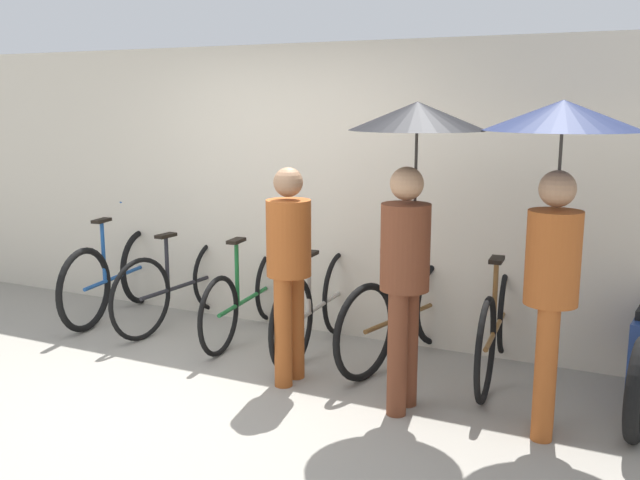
{
  "coord_description": "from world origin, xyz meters",
  "views": [
    {
      "loc": [
        2.82,
        -3.61,
        2.03
      ],
      "look_at": [
        0.54,
        1.11,
        1.0
      ],
      "focal_mm": 40.0,
      "sensor_mm": 36.0,
      "label": 1
    }
  ],
  "objects_px": {
    "parked_bicycle_3": "(318,305)",
    "parked_bicycle_4": "(405,314)",
    "parked_bicycle_2": "(248,296)",
    "pedestrian_trailing": "(558,181)",
    "parked_bicycle_1": "(182,283)",
    "pedestrian_leading": "(289,260)",
    "pedestrian_center": "(412,180)",
    "parked_bicycle_0": "(116,276)",
    "parked_bicycle_5": "(497,325)"
  },
  "relations": [
    {
      "from": "parked_bicycle_2",
      "to": "parked_bicycle_3",
      "type": "height_order",
      "value": "parked_bicycle_2"
    },
    {
      "from": "parked_bicycle_3",
      "to": "parked_bicycle_4",
      "type": "relative_size",
      "value": 0.99
    },
    {
      "from": "parked_bicycle_1",
      "to": "pedestrian_leading",
      "type": "bearing_deg",
      "value": -112.55
    },
    {
      "from": "parked_bicycle_2",
      "to": "pedestrian_trailing",
      "type": "xyz_separation_m",
      "value": [
        2.62,
        -0.74,
        1.21
      ]
    },
    {
      "from": "pedestrian_trailing",
      "to": "pedestrian_center",
      "type": "bearing_deg",
      "value": 177.59
    },
    {
      "from": "parked_bicycle_0",
      "to": "parked_bicycle_2",
      "type": "height_order",
      "value": "parked_bicycle_2"
    },
    {
      "from": "parked_bicycle_2",
      "to": "parked_bicycle_5",
      "type": "distance_m",
      "value": 2.15
    },
    {
      "from": "parked_bicycle_5",
      "to": "pedestrian_trailing",
      "type": "bearing_deg",
      "value": -152.65
    },
    {
      "from": "parked_bicycle_4",
      "to": "pedestrian_leading",
      "type": "height_order",
      "value": "pedestrian_leading"
    },
    {
      "from": "parked_bicycle_1",
      "to": "pedestrian_trailing",
      "type": "height_order",
      "value": "pedestrian_trailing"
    },
    {
      "from": "parked_bicycle_2",
      "to": "pedestrian_trailing",
      "type": "bearing_deg",
      "value": -111.35
    },
    {
      "from": "parked_bicycle_4",
      "to": "parked_bicycle_5",
      "type": "relative_size",
      "value": 0.97
    },
    {
      "from": "parked_bicycle_3",
      "to": "pedestrian_leading",
      "type": "relative_size",
      "value": 1.09
    },
    {
      "from": "parked_bicycle_5",
      "to": "pedestrian_center",
      "type": "distance_m",
      "value": 1.47
    },
    {
      "from": "parked_bicycle_3",
      "to": "parked_bicycle_5",
      "type": "height_order",
      "value": "parked_bicycle_3"
    },
    {
      "from": "parked_bicycle_0",
      "to": "parked_bicycle_5",
      "type": "bearing_deg",
      "value": -96.55
    },
    {
      "from": "parked_bicycle_3",
      "to": "parked_bicycle_4",
      "type": "height_order",
      "value": "parked_bicycle_3"
    },
    {
      "from": "parked_bicycle_3",
      "to": "pedestrian_trailing",
      "type": "distance_m",
      "value": 2.34
    },
    {
      "from": "parked_bicycle_0",
      "to": "parked_bicycle_1",
      "type": "relative_size",
      "value": 0.97
    },
    {
      "from": "parked_bicycle_4",
      "to": "parked_bicycle_2",
      "type": "bearing_deg",
      "value": 104.49
    },
    {
      "from": "parked_bicycle_3",
      "to": "pedestrian_center",
      "type": "relative_size",
      "value": 0.85
    },
    {
      "from": "parked_bicycle_1",
      "to": "parked_bicycle_0",
      "type": "bearing_deg",
      "value": 100.85
    },
    {
      "from": "parked_bicycle_2",
      "to": "pedestrian_center",
      "type": "xyz_separation_m",
      "value": [
        1.74,
        -0.79,
        1.18
      ]
    },
    {
      "from": "parked_bicycle_4",
      "to": "parked_bicycle_1",
      "type": "bearing_deg",
      "value": 103.56
    },
    {
      "from": "parked_bicycle_2",
      "to": "parked_bicycle_3",
      "type": "distance_m",
      "value": 0.72
    },
    {
      "from": "parked_bicycle_1",
      "to": "pedestrian_leading",
      "type": "relative_size",
      "value": 1.12
    },
    {
      "from": "parked_bicycle_4",
      "to": "pedestrian_trailing",
      "type": "bearing_deg",
      "value": -108.2
    },
    {
      "from": "parked_bicycle_5",
      "to": "parked_bicycle_0",
      "type": "bearing_deg",
      "value": 87.09
    },
    {
      "from": "pedestrian_leading",
      "to": "parked_bicycle_0",
      "type": "bearing_deg",
      "value": 164.14
    },
    {
      "from": "parked_bicycle_1",
      "to": "pedestrian_trailing",
      "type": "bearing_deg",
      "value": -98.12
    },
    {
      "from": "parked_bicycle_2",
      "to": "pedestrian_center",
      "type": "distance_m",
      "value": 2.24
    },
    {
      "from": "parked_bicycle_1",
      "to": "parked_bicycle_2",
      "type": "distance_m",
      "value": 0.72
    },
    {
      "from": "parked_bicycle_3",
      "to": "parked_bicycle_1",
      "type": "bearing_deg",
      "value": 83.55
    },
    {
      "from": "parked_bicycle_1",
      "to": "parked_bicycle_2",
      "type": "xyz_separation_m",
      "value": [
        0.72,
        -0.03,
        -0.03
      ]
    },
    {
      "from": "parked_bicycle_4",
      "to": "pedestrian_leading",
      "type": "relative_size",
      "value": 1.1
    },
    {
      "from": "pedestrian_center",
      "to": "pedestrian_trailing",
      "type": "height_order",
      "value": "pedestrian_trailing"
    },
    {
      "from": "pedestrian_center",
      "to": "parked_bicycle_3",
      "type": "bearing_deg",
      "value": 149.28
    },
    {
      "from": "parked_bicycle_1",
      "to": "pedestrian_trailing",
      "type": "xyz_separation_m",
      "value": [
        3.34,
        -0.77,
        1.18
      ]
    },
    {
      "from": "parked_bicycle_2",
      "to": "parked_bicycle_5",
      "type": "xyz_separation_m",
      "value": [
        2.15,
        0.03,
        0.03
      ]
    },
    {
      "from": "parked_bicycle_2",
      "to": "parked_bicycle_5",
      "type": "bearing_deg",
      "value": -94.87
    },
    {
      "from": "parked_bicycle_1",
      "to": "pedestrian_leading",
      "type": "xyz_separation_m",
      "value": [
        1.54,
        -0.8,
        0.53
      ]
    },
    {
      "from": "parked_bicycle_0",
      "to": "parked_bicycle_4",
      "type": "relative_size",
      "value": 0.98
    },
    {
      "from": "parked_bicycle_1",
      "to": "parked_bicycle_5",
      "type": "height_order",
      "value": "parked_bicycle_1"
    },
    {
      "from": "parked_bicycle_2",
      "to": "pedestrian_trailing",
      "type": "relative_size",
      "value": 0.83
    },
    {
      "from": "parked_bicycle_3",
      "to": "pedestrian_trailing",
      "type": "xyz_separation_m",
      "value": [
        1.9,
        -0.67,
        1.18
      ]
    },
    {
      "from": "parked_bicycle_3",
      "to": "parked_bicycle_0",
      "type": "bearing_deg",
      "value": 86.9
    },
    {
      "from": "pedestrian_leading",
      "to": "pedestrian_trailing",
      "type": "bearing_deg",
      "value": 2.87
    },
    {
      "from": "parked_bicycle_0",
      "to": "parked_bicycle_3",
      "type": "relative_size",
      "value": 0.99
    },
    {
      "from": "parked_bicycle_3",
      "to": "parked_bicycle_5",
      "type": "distance_m",
      "value": 1.44
    },
    {
      "from": "pedestrian_center",
      "to": "parked_bicycle_1",
      "type": "bearing_deg",
      "value": 166.03
    }
  ]
}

